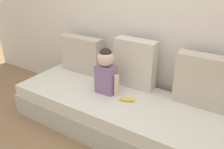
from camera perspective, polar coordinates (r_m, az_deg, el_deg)
The scene contains 8 objects.
ground_plane at distance 2.66m, azimuth 1.83°, elevation -13.17°, with size 12.00×12.00×0.00m, color #93704C.
back_wall at distance 2.63m, azimuth 8.54°, elevation 13.35°, with size 5.65×0.10×2.24m, color silver.
couch at distance 2.54m, azimuth 1.89°, elevation -9.73°, with size 2.45×0.85×0.40m.
throw_pillow_left at distance 2.97m, azimuth -7.49°, elevation 4.93°, with size 0.57×0.16×0.46m, color #C1B29E.
throw_pillow_center at distance 2.56m, azimuth 5.77°, elevation 2.71°, with size 0.47×0.16×0.55m, color beige.
throw_pillow_right at distance 2.37m, azimuth 22.35°, elevation -1.68°, with size 0.58×0.16×0.52m, color #C1B29E.
toddler at distance 2.42m, azimuth -1.58°, elevation 1.12°, with size 0.32×0.18×0.51m.
banana at distance 2.37m, azimuth 3.77°, elevation -6.27°, with size 0.17×0.04×0.04m, color yellow.
Camera 1 is at (1.04, -1.80, 1.66)m, focal length 36.54 mm.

